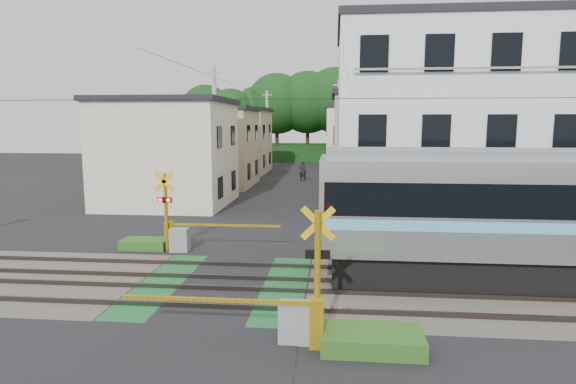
# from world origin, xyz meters

# --- Properties ---
(ground) EXTENTS (120.00, 120.00, 0.00)m
(ground) POSITION_xyz_m (0.00, 0.00, 0.00)
(ground) COLOR black
(track_bed) EXTENTS (120.00, 120.00, 0.14)m
(track_bed) POSITION_xyz_m (0.00, 0.00, 0.04)
(track_bed) COLOR #47423A
(track_bed) RESTS_ON ground
(crossing_signal_near) EXTENTS (4.74, 0.65, 3.09)m
(crossing_signal_near) POSITION_xyz_m (2.59, -3.65, 0.71)
(crossing_signal_near) COLOR yellow
(crossing_signal_near) RESTS_ON ground
(crossing_signal_far) EXTENTS (4.74, 0.65, 3.09)m
(crossing_signal_far) POSITION_xyz_m (-2.59, 3.65, 0.71)
(crossing_signal_far) COLOR yellow
(crossing_signal_far) RESTS_ON ground
(apartment_block) EXTENTS (10.20, 8.36, 9.30)m
(apartment_block) POSITION_xyz_m (8.50, 9.49, 4.66)
(apartment_block) COLOR white
(apartment_block) RESTS_ON ground
(houses_row) EXTENTS (22.07, 31.35, 6.80)m
(houses_row) POSITION_xyz_m (0.25, 25.92, 3.24)
(houses_row) COLOR beige
(houses_row) RESTS_ON ground
(tree_hill) EXTENTS (40.00, 12.72, 11.96)m
(tree_hill) POSITION_xyz_m (0.38, 49.09, 5.85)
(tree_hill) COLOR #133812
(tree_hill) RESTS_ON ground
(catenary) EXTENTS (60.00, 5.04, 7.00)m
(catenary) POSITION_xyz_m (6.00, 0.03, 3.70)
(catenary) COLOR #2D2D33
(catenary) RESTS_ON ground
(utility_poles) EXTENTS (7.90, 42.00, 8.00)m
(utility_poles) POSITION_xyz_m (-1.05, 23.01, 4.08)
(utility_poles) COLOR #A5A5A0
(utility_poles) RESTS_ON ground
(pedestrian) EXTENTS (0.69, 0.51, 1.72)m
(pedestrian) POSITION_xyz_m (0.68, 26.34, 0.86)
(pedestrian) COLOR black
(pedestrian) RESTS_ON ground
(weed_patches) EXTENTS (10.25, 8.80, 0.40)m
(weed_patches) POSITION_xyz_m (1.76, -0.09, 0.18)
(weed_patches) COLOR #2D5E1E
(weed_patches) RESTS_ON ground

